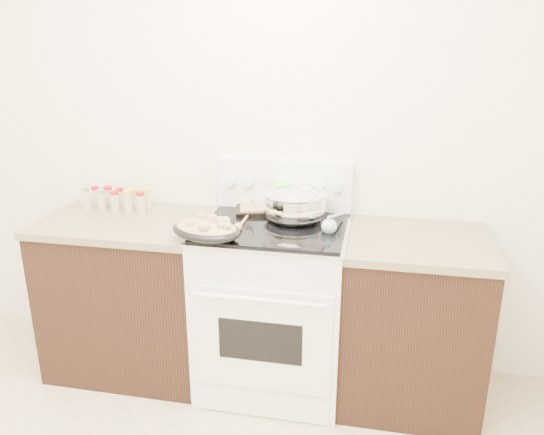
# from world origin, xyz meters

# --- Properties ---
(room_shell) EXTENTS (4.10, 3.60, 2.75)m
(room_shell) POSITION_xyz_m (0.00, 0.00, 1.70)
(room_shell) COLOR white
(room_shell) RESTS_ON ground
(counter_left) EXTENTS (0.93, 0.67, 0.92)m
(counter_left) POSITION_xyz_m (-0.48, 1.43, 0.46)
(counter_left) COLOR black
(counter_left) RESTS_ON ground
(counter_right) EXTENTS (0.73, 0.67, 0.92)m
(counter_right) POSITION_xyz_m (1.08, 1.43, 0.46)
(counter_right) COLOR black
(counter_right) RESTS_ON ground
(kitchen_range) EXTENTS (0.78, 0.73, 1.22)m
(kitchen_range) POSITION_xyz_m (0.35, 1.42, 0.49)
(kitchen_range) COLOR white
(kitchen_range) RESTS_ON ground
(mixing_bowl) EXTENTS (0.35, 0.35, 0.20)m
(mixing_bowl) POSITION_xyz_m (0.44, 1.52, 1.02)
(mixing_bowl) COLOR silver
(mixing_bowl) RESTS_ON kitchen_range
(roasting_pan) EXTENTS (0.43, 0.36, 0.11)m
(roasting_pan) POSITION_xyz_m (0.07, 1.16, 0.99)
(roasting_pan) COLOR black
(roasting_pan) RESTS_ON kitchen_range
(baking_sheet) EXTENTS (0.50, 0.40, 0.06)m
(baking_sheet) POSITION_xyz_m (0.30, 1.69, 0.96)
(baking_sheet) COLOR black
(baking_sheet) RESTS_ON kitchen_range
(wooden_spoon) EXTENTS (0.04, 0.28, 0.04)m
(wooden_spoon) POSITION_xyz_m (0.19, 1.36, 0.95)
(wooden_spoon) COLOR tan
(wooden_spoon) RESTS_ON kitchen_range
(blue_ladle) EXTENTS (0.10, 0.27, 0.10)m
(blue_ladle) POSITION_xyz_m (0.64, 1.38, 0.98)
(blue_ladle) COLOR #88C1CB
(blue_ladle) RESTS_ON kitchen_range
(spice_jars) EXTENTS (0.39, 0.15, 0.13)m
(spice_jars) POSITION_xyz_m (-0.61, 1.58, 0.98)
(spice_jars) COLOR #BFB28C
(spice_jars) RESTS_ON counter_left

